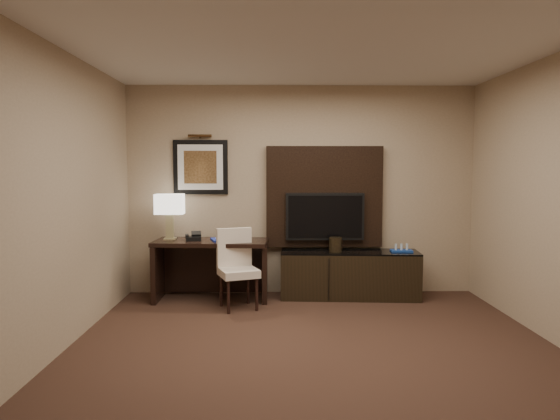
{
  "coord_description": "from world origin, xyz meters",
  "views": [
    {
      "loc": [
        -0.38,
        -4.0,
        1.64
      ],
      "look_at": [
        -0.28,
        1.8,
        1.15
      ],
      "focal_mm": 32.0,
      "sensor_mm": 36.0,
      "label": 1
    }
  ],
  "objects_px": {
    "desk_phone": "(193,237)",
    "desk_chair": "(239,272)",
    "credenza": "(349,274)",
    "minibar_tray": "(401,248)",
    "ice_bucket": "(335,245)",
    "desk": "(211,270)",
    "tv": "(325,217)",
    "table_lamp": "(170,216)"
  },
  "relations": [
    {
      "from": "desk",
      "to": "desk_chair",
      "type": "bearing_deg",
      "value": -44.7
    },
    {
      "from": "desk",
      "to": "table_lamp",
      "type": "relative_size",
      "value": 2.37
    },
    {
      "from": "desk_chair",
      "to": "desk",
      "type": "bearing_deg",
      "value": 111.44
    },
    {
      "from": "tv",
      "to": "table_lamp",
      "type": "distance_m",
      "value": 1.96
    },
    {
      "from": "desk",
      "to": "desk_chair",
      "type": "relative_size",
      "value": 1.6
    },
    {
      "from": "table_lamp",
      "to": "desk_chair",
      "type": "bearing_deg",
      "value": -29.09
    },
    {
      "from": "table_lamp",
      "to": "minibar_tray",
      "type": "bearing_deg",
      "value": -0.96
    },
    {
      "from": "desk_chair",
      "to": "table_lamp",
      "type": "distance_m",
      "value": 1.18
    },
    {
      "from": "desk_chair",
      "to": "ice_bucket",
      "type": "xyz_separation_m",
      "value": [
        1.18,
        0.44,
        0.25
      ]
    },
    {
      "from": "ice_bucket",
      "to": "minibar_tray",
      "type": "xyz_separation_m",
      "value": [
        0.83,
        0.0,
        -0.04
      ]
    },
    {
      "from": "table_lamp",
      "to": "desk_phone",
      "type": "bearing_deg",
      "value": -16.1
    },
    {
      "from": "desk_chair",
      "to": "table_lamp",
      "type": "bearing_deg",
      "value": 131.01
    },
    {
      "from": "desk_phone",
      "to": "minibar_tray",
      "type": "relative_size",
      "value": 0.7
    },
    {
      "from": "tv",
      "to": "table_lamp",
      "type": "xyz_separation_m",
      "value": [
        -1.96,
        -0.12,
        0.02
      ]
    },
    {
      "from": "credenza",
      "to": "minibar_tray",
      "type": "bearing_deg",
      "value": 0.62
    },
    {
      "from": "credenza",
      "to": "desk_phone",
      "type": "distance_m",
      "value": 2.02
    },
    {
      "from": "desk",
      "to": "tv",
      "type": "bearing_deg",
      "value": 12.04
    },
    {
      "from": "credenza",
      "to": "desk_chair",
      "type": "distance_m",
      "value": 1.46
    },
    {
      "from": "desk",
      "to": "desk_chair",
      "type": "distance_m",
      "value": 0.56
    },
    {
      "from": "table_lamp",
      "to": "desk_phone",
      "type": "xyz_separation_m",
      "value": [
        0.31,
        -0.09,
        -0.25
      ]
    },
    {
      "from": "desk",
      "to": "credenza",
      "type": "distance_m",
      "value": 1.74
    },
    {
      "from": "desk",
      "to": "table_lamp",
      "type": "distance_m",
      "value": 0.85
    },
    {
      "from": "ice_bucket",
      "to": "minibar_tray",
      "type": "relative_size",
      "value": 0.68
    },
    {
      "from": "desk",
      "to": "credenza",
      "type": "xyz_separation_m",
      "value": [
        1.74,
        0.06,
        -0.08
      ]
    },
    {
      "from": "desk_phone",
      "to": "minibar_tray",
      "type": "xyz_separation_m",
      "value": [
        2.6,
        0.04,
        -0.15
      ]
    },
    {
      "from": "desk_phone",
      "to": "ice_bucket",
      "type": "xyz_separation_m",
      "value": [
        1.77,
        0.04,
        -0.11
      ]
    },
    {
      "from": "desk_phone",
      "to": "ice_bucket",
      "type": "bearing_deg",
      "value": -8.98
    },
    {
      "from": "desk_phone",
      "to": "ice_bucket",
      "type": "relative_size",
      "value": 1.03
    },
    {
      "from": "credenza",
      "to": "ice_bucket",
      "type": "relative_size",
      "value": 9.56
    },
    {
      "from": "tv",
      "to": "minibar_tray",
      "type": "xyz_separation_m",
      "value": [
        0.95,
        -0.17,
        -0.38
      ]
    },
    {
      "from": "desk_chair",
      "to": "desk_phone",
      "type": "distance_m",
      "value": 0.79
    },
    {
      "from": "desk_phone",
      "to": "desk_chair",
      "type": "bearing_deg",
      "value": -45.04
    },
    {
      "from": "credenza",
      "to": "table_lamp",
      "type": "relative_size",
      "value": 2.93
    },
    {
      "from": "credenza",
      "to": "ice_bucket",
      "type": "distance_m",
      "value": 0.43
    },
    {
      "from": "desk",
      "to": "desk_chair",
      "type": "height_order",
      "value": "desk_chair"
    },
    {
      "from": "tv",
      "to": "table_lamp",
      "type": "relative_size",
      "value": 1.7
    },
    {
      "from": "desk",
      "to": "ice_bucket",
      "type": "relative_size",
      "value": 7.72
    },
    {
      "from": "desk_chair",
      "to": "minibar_tray",
      "type": "relative_size",
      "value": 3.27
    },
    {
      "from": "credenza",
      "to": "minibar_tray",
      "type": "relative_size",
      "value": 6.46
    },
    {
      "from": "tv",
      "to": "minibar_tray",
      "type": "height_order",
      "value": "tv"
    },
    {
      "from": "table_lamp",
      "to": "desk_phone",
      "type": "height_order",
      "value": "table_lamp"
    },
    {
      "from": "desk_chair",
      "to": "desk_phone",
      "type": "xyz_separation_m",
      "value": [
        -0.58,
        0.41,
        0.36
      ]
    }
  ]
}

